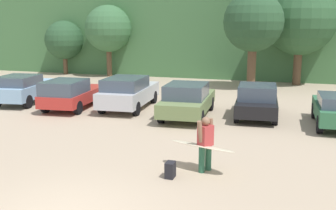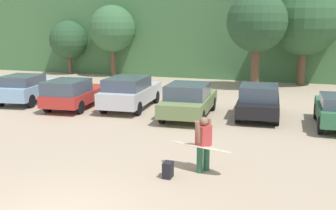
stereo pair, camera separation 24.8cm
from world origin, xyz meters
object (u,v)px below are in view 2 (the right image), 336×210
(parked_car_silver, at_px, (130,92))
(backpack_dropped, at_px, (168,170))
(person_adult, at_px, (203,141))
(parked_car_red, at_px, (74,93))
(parked_car_olive_green, at_px, (189,100))
(parked_car_black, at_px, (259,101))
(parked_car_sky_blue, at_px, (27,88))
(surfboard_cream, at_px, (200,146))

(parked_car_silver, height_order, backpack_dropped, parked_car_silver)
(person_adult, bearing_deg, parked_car_red, -7.62)
(parked_car_red, relative_size, parked_car_olive_green, 0.95)
(parked_car_olive_green, bearing_deg, parked_car_red, 86.88)
(parked_car_black, relative_size, backpack_dropped, 9.29)
(parked_car_sky_blue, xyz_separation_m, parked_car_silver, (5.92, 0.35, 0.04))
(parked_car_sky_blue, xyz_separation_m, parked_car_black, (12.23, 0.46, -0.05))
(parked_car_silver, relative_size, parked_car_olive_green, 0.99)
(parked_car_silver, distance_m, parked_car_black, 6.32)
(parked_car_sky_blue, bearing_deg, parked_car_olive_green, -101.21)
(person_adult, height_order, backpack_dropped, person_adult)
(parked_car_red, height_order, parked_car_black, parked_car_red)
(parked_car_silver, height_order, parked_car_black, parked_car_silver)
(parked_car_sky_blue, bearing_deg, parked_car_red, -107.43)
(person_adult, bearing_deg, parked_car_sky_blue, -0.92)
(parked_car_sky_blue, distance_m, backpack_dropped, 13.17)
(parked_car_sky_blue, bearing_deg, backpack_dropped, -134.32)
(parked_car_sky_blue, distance_m, parked_car_red, 3.24)
(parked_car_red, relative_size, parked_car_silver, 0.96)
(parked_car_sky_blue, relative_size, parked_car_silver, 0.93)
(parked_car_black, height_order, person_adult, person_adult)
(parked_car_olive_green, bearing_deg, parked_car_sky_blue, 83.53)
(parked_car_red, xyz_separation_m, parked_car_silver, (2.72, 0.86, 0.06))
(parked_car_olive_green, relative_size, surfboard_cream, 2.22)
(parked_car_red, height_order, backpack_dropped, parked_car_red)
(parked_car_red, distance_m, parked_car_olive_green, 6.00)
(parked_car_olive_green, bearing_deg, parked_car_black, -76.62)
(parked_car_red, bearing_deg, person_adult, -133.58)
(parked_car_red, bearing_deg, parked_car_silver, -77.99)
(parked_car_silver, bearing_deg, parked_car_red, 103.33)
(parked_car_sky_blue, bearing_deg, parked_car_silver, -94.92)
(parked_car_olive_green, relative_size, parked_car_black, 1.15)
(parked_car_sky_blue, xyz_separation_m, parked_car_olive_green, (9.20, -0.47, -0.01))
(parked_car_silver, bearing_deg, parked_car_sky_blue, 89.09)
(parked_car_olive_green, bearing_deg, parked_car_silver, 72.43)
(parked_car_silver, height_order, surfboard_cream, parked_car_silver)
(person_adult, xyz_separation_m, surfboard_cream, (-0.11, 0.02, -0.17))
(parked_car_sky_blue, height_order, parked_car_red, parked_car_sky_blue)
(surfboard_cream, bearing_deg, backpack_dropped, 66.25)
(parked_car_red, relative_size, person_adult, 2.82)
(person_adult, bearing_deg, parked_car_olive_green, -40.47)
(parked_car_silver, bearing_deg, person_adult, -147.15)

